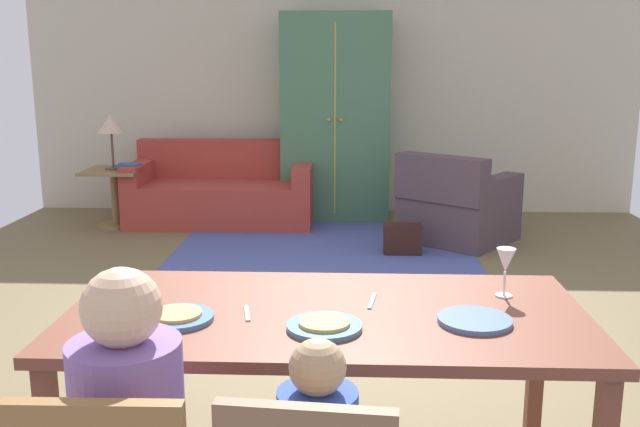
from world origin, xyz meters
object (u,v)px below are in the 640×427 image
couch (223,193)px  handbag (402,239)px  table_lamp (111,126)px  book_upper (129,165)px  armoire (336,118)px  wine_glass (506,262)px  plate_near_man (177,318)px  plate_near_child (324,327)px  dining_table (326,329)px  book_lower (131,169)px  armchair (456,207)px  plate_near_woman (475,320)px  side_table (115,189)px

couch → handbag: bearing=-33.4°
table_lamp → book_upper: 0.42m
armoire → handbag: size_ratio=6.56×
book_upper → wine_glass: bearing=-56.9°
plate_near_man → plate_near_child: (0.50, -0.06, 0.00)m
dining_table → plate_near_man: 0.53m
dining_table → book_lower: (-2.06, 4.36, -0.09)m
armchair → book_lower: armchair is taller
plate_near_woman → wine_glass: wine_glass is taller
handbag → plate_near_man: bearing=-106.0°
plate_near_man → armoire: size_ratio=0.12×
book_lower → armchair: bearing=-7.3°
armchair → book_lower: 3.14m
armchair → book_upper: bearing=172.0°
wine_glass → book_upper: wine_glass is taller
wine_glass → armoire: 4.82m
book_upper → side_table: bearing=179.0°
plate_near_child → wine_glass: wine_glass is taller
wine_glass → armoire: bearing=98.8°
handbag → plate_near_woman: bearing=-90.5°
plate_near_man → table_lamp: bearing=111.1°
plate_near_woman → wine_glass: 0.34m
armoire → side_table: armoire is taller
plate_near_man → plate_near_child: bearing=-6.8°
plate_near_man → book_upper: bearing=109.4°
dining_table → handbag: bearing=81.3°
wine_glass → book_upper: bearing=123.1°
side_table → plate_near_child: bearing=-63.9°
wine_glass → book_lower: 4.99m
plate_near_child → plate_near_woman: 0.51m
armchair → handbag: size_ratio=3.75×
handbag → book_upper: bearing=161.2°
armchair → book_upper: size_ratio=5.46×
wine_glass → book_upper: size_ratio=0.85×
dining_table → armchair: bearing=75.1°
side_table → handbag: size_ratio=1.81×
plate_near_woman → side_table: plate_near_woman is taller
couch → book_lower: bearing=-160.0°
plate_near_child → side_table: 5.12m
side_table → couch: bearing=14.1°
plate_near_man → armchair: (1.56, 4.08, -0.45)m
plate_near_child → book_lower: plate_near_child is taller
wine_glass → couch: size_ratio=0.10×
armchair → book_lower: size_ratio=5.46×
dining_table → armchair: size_ratio=1.53×
dining_table → plate_near_woman: size_ratio=7.34×
plate_near_man → armchair: bearing=69.1°
armoire → table_lamp: bearing=-166.1°
plate_near_man → armchair: armchair is taller
table_lamp → book_upper: size_ratio=2.45×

